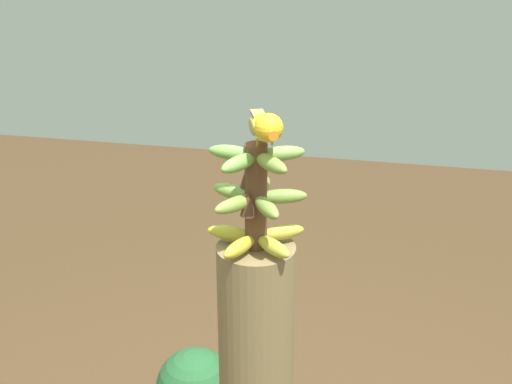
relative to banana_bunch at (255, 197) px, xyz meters
name	(u,v)px	position (x,y,z in m)	size (l,w,h in m)	color
banana_bunch	(255,197)	(0.00, 0.00, 0.00)	(0.23, 0.23, 0.25)	brown
perched_bird	(266,127)	(0.03, -0.02, 0.17)	(0.10, 0.21, 0.09)	#C68933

